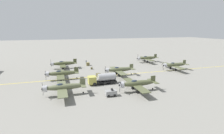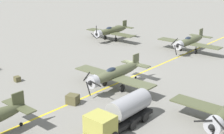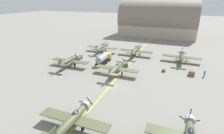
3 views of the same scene
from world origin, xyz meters
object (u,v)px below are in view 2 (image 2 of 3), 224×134
Objects in this scene: fuel_tanker at (121,113)px; supply_crate_outboard at (17,79)px; supply_crate_by_tanker at (73,99)px; airplane_near_right at (111,31)px; airplane_near_center at (190,41)px; airplane_mid_center at (115,73)px.

fuel_tanker is 9.28× the size of supply_crate_outboard.
airplane_near_right is at bearing -57.26° from supply_crate_by_tanker.
fuel_tanker is at bearing 178.21° from supply_crate_outboard.
airplane_near_center reaches higher than fuel_tanker.
airplane_mid_center is 8.97× the size of supply_crate_by_tanker.
airplane_near_center is 13.92× the size of supply_crate_outboard.
airplane_near_right reaches higher than supply_crate_by_tanker.
fuel_tanker is (-24.92, 27.51, -0.50)m from airplane_near_right.
airplane_near_center is 30.91m from fuel_tanker.
airplane_near_right is 37.12m from fuel_tanker.
supply_crate_by_tanker is at bearing -4.83° from fuel_tanker.
supply_crate_outboard is (11.16, 0.06, -0.20)m from supply_crate_by_tanker.
airplane_mid_center is at bearing 104.90° from airplane_near_center.
airplane_mid_center is 10.30m from fuel_tanker.
supply_crate_outboard is (10.74, 29.25, -1.65)m from airplane_near_center.
airplane_near_right is 17.02m from airplane_near_center.
airplane_mid_center is 1.50× the size of fuel_tanker.
supply_crate_by_tanker reaches higher than supply_crate_outboard.
airplane_near_right is at bearing -77.20° from supply_crate_outboard.
airplane_near_right is 1.50× the size of fuel_tanker.
airplane_near_center is at bearing -110.16° from supply_crate_outboard.
supply_crate_outboard is at bearing 47.15° from airplane_mid_center.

